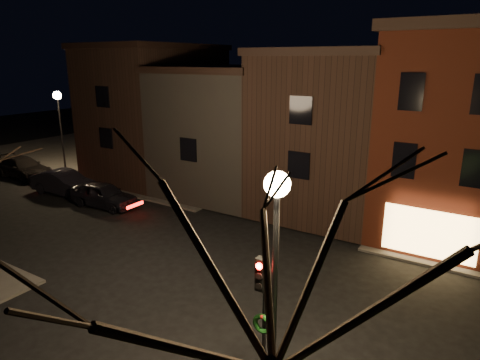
# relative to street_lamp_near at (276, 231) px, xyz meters

# --- Properties ---
(ground) EXTENTS (120.00, 120.00, 0.00)m
(ground) POSITION_rel_street_lamp_near_xyz_m (-6.20, 6.00, -5.18)
(ground) COLOR black
(ground) RESTS_ON ground
(sidewalk_far_left) EXTENTS (30.00, 30.00, 0.12)m
(sidewalk_far_left) POSITION_rel_street_lamp_near_xyz_m (-26.20, 26.00, -5.12)
(sidewalk_far_left) COLOR #2D2B28
(sidewalk_far_left) RESTS_ON ground
(corner_building) EXTENTS (6.50, 8.50, 10.50)m
(corner_building) POSITION_rel_street_lamp_near_xyz_m (1.80, 15.47, 0.22)
(corner_building) COLOR #44160C
(corner_building) RESTS_ON ground
(row_building_a) EXTENTS (7.30, 10.30, 9.40)m
(row_building_a) POSITION_rel_street_lamp_near_xyz_m (-4.70, 16.50, -0.34)
(row_building_a) COLOR black
(row_building_a) RESTS_ON ground
(row_building_b) EXTENTS (7.80, 10.30, 8.40)m
(row_building_b) POSITION_rel_street_lamp_near_xyz_m (-11.95, 16.50, -0.85)
(row_building_b) COLOR black
(row_building_b) RESTS_ON ground
(row_building_c) EXTENTS (7.30, 10.30, 9.90)m
(row_building_c) POSITION_rel_street_lamp_near_xyz_m (-19.20, 16.50, -0.09)
(row_building_c) COLOR black
(row_building_c) RESTS_ON ground
(street_lamp_near) EXTENTS (0.60, 0.60, 6.48)m
(street_lamp_near) POSITION_rel_street_lamp_near_xyz_m (0.00, 0.00, 0.00)
(street_lamp_near) COLOR black
(street_lamp_near) RESTS_ON sidewalk_near_right
(street_lamp_far) EXTENTS (0.60, 0.60, 6.48)m
(street_lamp_far) POSITION_rel_street_lamp_near_xyz_m (-25.20, 12.20, 0.00)
(street_lamp_far) COLOR black
(street_lamp_far) RESTS_ON sidewalk_far_left
(traffic_signal) EXTENTS (0.58, 0.38, 4.05)m
(traffic_signal) POSITION_rel_street_lamp_near_xyz_m (-0.60, 0.49, -2.37)
(traffic_signal) COLOR black
(traffic_signal) RESTS_ON sidewalk_near_right
(bare_tree_right) EXTENTS (6.40, 6.40, 8.50)m
(bare_tree_right) POSITION_rel_street_lamp_near_xyz_m (1.30, -2.50, 0.97)
(bare_tree_right) COLOR black
(bare_tree_right) RESTS_ON sidewalk_near_right
(parked_car_a) EXTENTS (4.68, 2.18, 1.55)m
(parked_car_a) POSITION_rel_street_lamp_near_xyz_m (-16.69, 8.79, -4.40)
(parked_car_a) COLOR black
(parked_car_a) RESTS_ON ground
(parked_car_b) EXTENTS (5.12, 2.12, 1.65)m
(parked_car_b) POSITION_rel_street_lamp_near_xyz_m (-20.94, 9.04, -4.35)
(parked_car_b) COLOR black
(parked_car_b) RESTS_ON ground
(parked_car_c) EXTENTS (5.55, 2.30, 1.60)m
(parked_car_c) POSITION_rel_street_lamp_near_xyz_m (-27.43, 10.02, -4.38)
(parked_car_c) COLOR black
(parked_car_c) RESTS_ON ground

